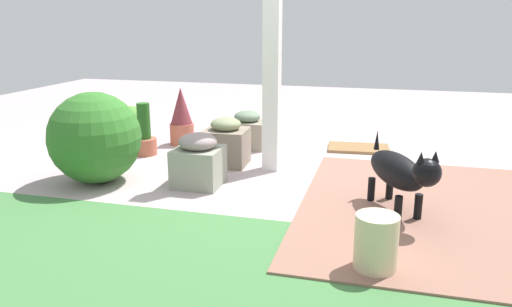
{
  "coord_description": "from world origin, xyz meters",
  "views": [
    {
      "loc": [
        -0.8,
        4.11,
        1.36
      ],
      "look_at": [
        0.24,
        0.21,
        0.25
      ],
      "focal_mm": 34.76,
      "sensor_mm": 36.0,
      "label": 1
    }
  ],
  "objects_px": {
    "terracotta_pot_spiky": "(181,118)",
    "dog": "(400,171)",
    "stone_planter_nearest": "(247,131)",
    "doormat": "(358,148)",
    "stone_planter_near": "(226,143)",
    "ceramic_urn": "(376,243)",
    "terracotta_pot_broad": "(131,121)",
    "round_shrub": "(95,138)",
    "terracotta_pot_tall": "(145,136)",
    "porch_pillar": "(272,48)",
    "stone_planter_mid": "(198,161)"
  },
  "relations": [
    {
      "from": "terracotta_pot_spiky",
      "to": "terracotta_pot_tall",
      "type": "relative_size",
      "value": 1.18
    },
    {
      "from": "stone_planter_near",
      "to": "stone_planter_mid",
      "type": "distance_m",
      "value": 0.64
    },
    {
      "from": "porch_pillar",
      "to": "stone_planter_near",
      "type": "relative_size",
      "value": 4.81
    },
    {
      "from": "porch_pillar",
      "to": "doormat",
      "type": "bearing_deg",
      "value": -128.38
    },
    {
      "from": "round_shrub",
      "to": "stone_planter_nearest",
      "type": "bearing_deg",
      "value": -122.32
    },
    {
      "from": "round_shrub",
      "to": "stone_planter_near",
      "type": "bearing_deg",
      "value": -139.3
    },
    {
      "from": "porch_pillar",
      "to": "round_shrub",
      "type": "height_order",
      "value": "porch_pillar"
    },
    {
      "from": "ceramic_urn",
      "to": "dog",
      "type": "bearing_deg",
      "value": -98.15
    },
    {
      "from": "dog",
      "to": "stone_planter_near",
      "type": "bearing_deg",
      "value": -29.17
    },
    {
      "from": "porch_pillar",
      "to": "terracotta_pot_spiky",
      "type": "xyz_separation_m",
      "value": [
        1.17,
        -0.67,
        -0.8
      ]
    },
    {
      "from": "round_shrub",
      "to": "terracotta_pot_tall",
      "type": "bearing_deg",
      "value": -89.02
    },
    {
      "from": "terracotta_pot_spiky",
      "to": "terracotta_pot_broad",
      "type": "xyz_separation_m",
      "value": [
        0.6,
        0.04,
        -0.06
      ]
    },
    {
      "from": "round_shrub",
      "to": "doormat",
      "type": "xyz_separation_m",
      "value": [
        -2.09,
        -1.67,
        -0.37
      ]
    },
    {
      "from": "terracotta_pot_spiky",
      "to": "dog",
      "type": "relative_size",
      "value": 0.82
    },
    {
      "from": "ceramic_urn",
      "to": "doormat",
      "type": "xyz_separation_m",
      "value": [
        0.25,
        -2.66,
        -0.15
      ]
    },
    {
      "from": "stone_planter_near",
      "to": "stone_planter_mid",
      "type": "relative_size",
      "value": 1.02
    },
    {
      "from": "dog",
      "to": "ceramic_urn",
      "type": "distance_m",
      "value": 0.91
    },
    {
      "from": "porch_pillar",
      "to": "stone_planter_nearest",
      "type": "distance_m",
      "value": 1.24
    },
    {
      "from": "stone_planter_nearest",
      "to": "stone_planter_near",
      "type": "xyz_separation_m",
      "value": [
        0.02,
        0.68,
        0.03
      ]
    },
    {
      "from": "terracotta_pot_spiky",
      "to": "ceramic_urn",
      "type": "bearing_deg",
      "value": 132.18
    },
    {
      "from": "stone_planter_nearest",
      "to": "doormat",
      "type": "relative_size",
      "value": 0.67
    },
    {
      "from": "dog",
      "to": "terracotta_pot_broad",
      "type": "bearing_deg",
      "value": -26.9
    },
    {
      "from": "doormat",
      "to": "terracotta_pot_broad",
      "type": "bearing_deg",
      "value": 6.84
    },
    {
      "from": "terracotta_pot_spiky",
      "to": "terracotta_pot_tall",
      "type": "distance_m",
      "value": 0.55
    },
    {
      "from": "terracotta_pot_spiky",
      "to": "terracotta_pot_tall",
      "type": "xyz_separation_m",
      "value": [
        0.19,
        0.5,
        -0.11
      ]
    },
    {
      "from": "stone_planter_nearest",
      "to": "terracotta_pot_spiky",
      "type": "bearing_deg",
      "value": 3.64
    },
    {
      "from": "stone_planter_mid",
      "to": "terracotta_pot_broad",
      "type": "distance_m",
      "value": 1.78
    },
    {
      "from": "doormat",
      "to": "round_shrub",
      "type": "bearing_deg",
      "value": 38.58
    },
    {
      "from": "round_shrub",
      "to": "doormat",
      "type": "distance_m",
      "value": 2.7
    },
    {
      "from": "stone_planter_nearest",
      "to": "terracotta_pot_broad",
      "type": "distance_m",
      "value": 1.35
    },
    {
      "from": "terracotta_pot_tall",
      "to": "ceramic_urn",
      "type": "bearing_deg",
      "value": 141.32
    },
    {
      "from": "terracotta_pot_spiky",
      "to": "terracotta_pot_broad",
      "type": "bearing_deg",
      "value": 3.62
    },
    {
      "from": "stone_planter_mid",
      "to": "dog",
      "type": "xyz_separation_m",
      "value": [
        -1.6,
        0.24,
        0.11
      ]
    },
    {
      "from": "stone_planter_nearest",
      "to": "ceramic_urn",
      "type": "bearing_deg",
      "value": 120.33
    },
    {
      "from": "terracotta_pot_broad",
      "to": "terracotta_pot_tall",
      "type": "xyz_separation_m",
      "value": [
        -0.41,
        0.46,
        -0.05
      ]
    },
    {
      "from": "stone_planter_near",
      "to": "terracotta_pot_broad",
      "type": "xyz_separation_m",
      "value": [
        1.32,
        -0.59,
        0.03
      ]
    },
    {
      "from": "stone_planter_near",
      "to": "ceramic_urn",
      "type": "distance_m",
      "value": 2.28
    },
    {
      "from": "terracotta_pot_tall",
      "to": "doormat",
      "type": "height_order",
      "value": "terracotta_pot_tall"
    },
    {
      "from": "terracotta_pot_spiky",
      "to": "doormat",
      "type": "bearing_deg",
      "value": -172.16
    },
    {
      "from": "porch_pillar",
      "to": "stone_planter_near",
      "type": "height_order",
      "value": "porch_pillar"
    },
    {
      "from": "stone_planter_near",
      "to": "doormat",
      "type": "height_order",
      "value": "stone_planter_near"
    },
    {
      "from": "stone_planter_near",
      "to": "terracotta_pot_tall",
      "type": "xyz_separation_m",
      "value": [
        0.92,
        -0.13,
        -0.02
      ]
    },
    {
      "from": "terracotta_pot_tall",
      "to": "terracotta_pot_spiky",
      "type": "bearing_deg",
      "value": -111.1
    },
    {
      "from": "stone_planter_near",
      "to": "doormat",
      "type": "distance_m",
      "value": 1.5
    },
    {
      "from": "stone_planter_near",
      "to": "ceramic_urn",
      "type": "xyz_separation_m",
      "value": [
        -1.44,
        1.76,
        -0.04
      ]
    },
    {
      "from": "round_shrub",
      "to": "dog",
      "type": "xyz_separation_m",
      "value": [
        -2.47,
        0.1,
        -0.07
      ]
    },
    {
      "from": "terracotta_pot_tall",
      "to": "doormat",
      "type": "distance_m",
      "value": 2.25
    },
    {
      "from": "terracotta_pot_tall",
      "to": "dog",
      "type": "relative_size",
      "value": 0.7
    },
    {
      "from": "stone_planter_nearest",
      "to": "doormat",
      "type": "distance_m",
      "value": 1.21
    },
    {
      "from": "stone_planter_mid",
      "to": "terracotta_pot_broad",
      "type": "height_order",
      "value": "stone_planter_mid"
    }
  ]
}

